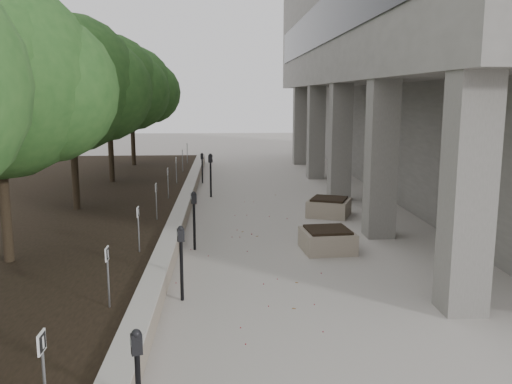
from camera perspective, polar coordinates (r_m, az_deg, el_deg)
name	(u,v)px	position (r m, az deg, el deg)	size (l,w,h in m)	color
ground	(264,342)	(8.40, 0.86, -15.38)	(90.00, 90.00, 0.00)	#A7A199
retaining_wall	(184,206)	(16.95, -7.51, -1.43)	(0.39, 26.00, 0.50)	gray
planting_bed	(63,209)	(17.62, -19.51, -1.65)	(7.00, 26.00, 0.40)	black
crabapple_tree_3	(71,113)	(16.14, -18.70, 7.83)	(4.60, 4.00, 5.44)	#234E1E
crabapple_tree_4	(109,108)	(21.00, -15.10, 8.42)	(4.60, 4.00, 5.44)	#234E1E
crabapple_tree_5	(132,106)	(25.92, -12.85, 8.77)	(4.60, 4.00, 5.44)	#234E1E
parking_sign_1	(44,378)	(6.03, -21.24, -17.63)	(0.04, 0.22, 0.96)	black
parking_sign_2	(108,277)	(8.70, -15.18, -8.59)	(0.04, 0.22, 0.96)	black
parking_sign_3	(139,229)	(11.54, -12.16, -3.84)	(0.04, 0.22, 0.96)	black
parking_sign_4	(156,201)	(14.44, -10.36, -0.98)	(0.04, 0.22, 0.96)	black
parking_sign_5	(168,183)	(17.37, -9.16, 0.92)	(0.04, 0.22, 0.96)	black
parking_sign_6	(176,170)	(20.33, -8.31, 2.27)	(0.04, 0.22, 0.96)	black
parking_sign_7	(182,161)	(23.29, -7.68, 3.28)	(0.04, 0.22, 0.96)	black
parking_sign_8	(187,153)	(26.27, -7.19, 4.05)	(0.04, 0.22, 0.96)	black
parking_meter_2	(181,263)	(9.80, -7.79, -7.39)	(0.14, 0.10, 1.37)	black
parking_meter_3	(194,221)	(12.90, -6.47, -3.00)	(0.14, 0.10, 1.41)	black
parking_meter_4	(211,175)	(19.53, -4.75, 1.75)	(0.16, 0.11, 1.57)	black
parking_meter_5	(202,168)	(22.66, -5.64, 2.51)	(0.13, 0.09, 1.27)	black
planter_front	(327,240)	(12.95, 7.46, -4.95)	(1.15, 1.15, 0.54)	gray
planter_back	(329,207)	(16.66, 7.62, -1.54)	(1.18, 1.18, 0.55)	gray
berry_scatter	(245,248)	(13.08, -1.16, -5.89)	(3.30, 14.10, 0.02)	maroon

